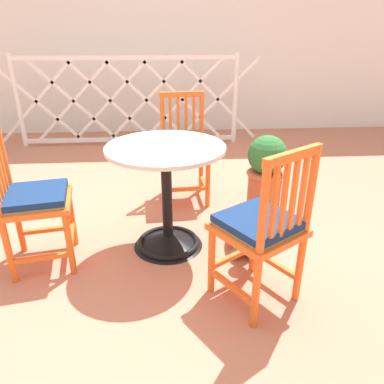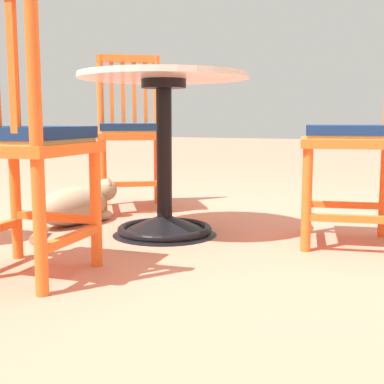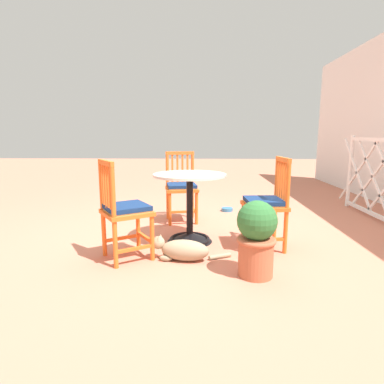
{
  "view_description": "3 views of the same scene",
  "coord_description": "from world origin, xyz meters",
  "px_view_note": "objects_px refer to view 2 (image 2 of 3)",
  "views": [
    {
      "loc": [
        0.1,
        -2.17,
        1.41
      ],
      "look_at": [
        0.25,
        0.03,
        0.41
      ],
      "focal_mm": 34.05,
      "sensor_mm": 36.0,
      "label": 1
    },
    {
      "loc": [
        -0.95,
        2.16,
        0.53
      ],
      "look_at": [
        -0.02,
        -0.07,
        0.19
      ],
      "focal_mm": 48.91,
      "sensor_mm": 36.0,
      "label": 2
    },
    {
      "loc": [
        3.3,
        0.16,
        1.12
      ],
      "look_at": [
        -0.02,
        0.04,
        0.52
      ],
      "focal_mm": 29.31,
      "sensor_mm": 36.0,
      "label": 3
    }
  ],
  "objects_px": {
    "cafe_table": "(164,173)",
    "orange_chair_near_fence": "(131,133)",
    "orange_chair_at_corner": "(355,139)",
    "orange_chair_tucked_in": "(19,144)",
    "tabby_cat": "(78,205)"
  },
  "relations": [
    {
      "from": "orange_chair_tucked_in",
      "to": "orange_chair_at_corner",
      "type": "distance_m",
      "value": 1.33
    },
    {
      "from": "orange_chair_near_fence",
      "to": "orange_chair_at_corner",
      "type": "distance_m",
      "value": 1.37
    },
    {
      "from": "cafe_table",
      "to": "orange_chair_tucked_in",
      "type": "bearing_deg",
      "value": 78.51
    },
    {
      "from": "orange_chair_near_fence",
      "to": "orange_chair_tucked_in",
      "type": "distance_m",
      "value": 1.38
    },
    {
      "from": "orange_chair_near_fence",
      "to": "orange_chair_tucked_in",
      "type": "bearing_deg",
      "value": 103.99
    },
    {
      "from": "orange_chair_tucked_in",
      "to": "tabby_cat",
      "type": "xyz_separation_m",
      "value": [
        0.36,
        -0.83,
        -0.35
      ]
    },
    {
      "from": "cafe_table",
      "to": "orange_chair_near_fence",
      "type": "bearing_deg",
      "value": -49.38
    },
    {
      "from": "cafe_table",
      "to": "orange_chair_near_fence",
      "type": "distance_m",
      "value": 0.77
    },
    {
      "from": "orange_chair_tucked_in",
      "to": "cafe_table",
      "type": "bearing_deg",
      "value": -101.49
    },
    {
      "from": "orange_chair_near_fence",
      "to": "orange_chair_at_corner",
      "type": "height_order",
      "value": "same"
    },
    {
      "from": "cafe_table",
      "to": "orange_chair_near_fence",
      "type": "height_order",
      "value": "orange_chair_near_fence"
    },
    {
      "from": "orange_chair_near_fence",
      "to": "tabby_cat",
      "type": "distance_m",
      "value": 0.62
    },
    {
      "from": "orange_chair_tucked_in",
      "to": "orange_chair_at_corner",
      "type": "relative_size",
      "value": 1.0
    },
    {
      "from": "orange_chair_tucked_in",
      "to": "tabby_cat",
      "type": "height_order",
      "value": "orange_chair_tucked_in"
    },
    {
      "from": "cafe_table",
      "to": "orange_chair_at_corner",
      "type": "distance_m",
      "value": 0.84
    }
  ]
}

